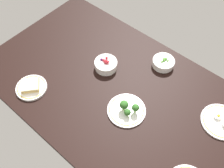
# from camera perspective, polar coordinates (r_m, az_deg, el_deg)

# --- Properties ---
(dining_table) EXTENTS (1.52, 0.93, 0.04)m
(dining_table) POSITION_cam_1_polar(r_m,az_deg,el_deg) (1.45, 0.00, -0.90)
(dining_table) COLOR black
(dining_table) RESTS_ON ground
(plate_eggs) EXTENTS (0.21, 0.21, 0.04)m
(plate_eggs) POSITION_cam_1_polar(r_m,az_deg,el_deg) (1.42, 23.73, -7.84)
(plate_eggs) COLOR white
(plate_eggs) RESTS_ON dining_table
(plate_broccoli) EXTENTS (0.21, 0.21, 0.08)m
(plate_broccoli) POSITION_cam_1_polar(r_m,az_deg,el_deg) (1.33, 3.42, -5.84)
(plate_broccoli) COLOR white
(plate_broccoli) RESTS_ON dining_table
(bowl_peas) EXTENTS (0.13, 0.13, 0.06)m
(bowl_peas) POSITION_cam_1_polar(r_m,az_deg,el_deg) (1.54, 11.68, 4.85)
(bowl_peas) COLOR white
(bowl_peas) RESTS_ON dining_table
(plate_sandwich) EXTENTS (0.18, 0.18, 0.05)m
(plate_sandwich) POSITION_cam_1_polar(r_m,az_deg,el_deg) (1.48, -18.03, -0.63)
(plate_sandwich) COLOR white
(plate_sandwich) RESTS_ON dining_table
(bowl_berries) EXTENTS (0.14, 0.14, 0.07)m
(bowl_berries) POSITION_cam_1_polar(r_m,az_deg,el_deg) (1.49, -1.41, 4.52)
(bowl_berries) COLOR white
(bowl_berries) RESTS_ON dining_table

